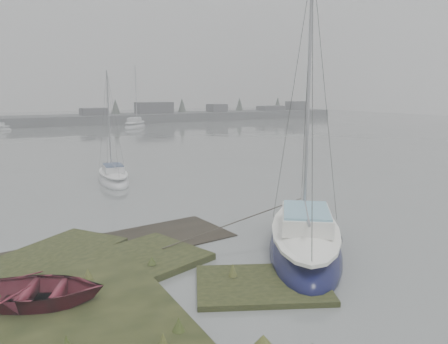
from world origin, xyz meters
The scene contains 6 objects.
ground centered at (0.00, 30.00, 0.00)m, with size 160.00×160.00×0.00m, color slate.
far_shoreline centered at (26.84, 61.90, 0.85)m, with size 60.00×8.00×4.15m.
sailboat_main centered at (3.18, 0.99, 0.31)m, with size 6.03×6.99×9.89m.
sailboat_white centered at (0.67, 15.12, 0.21)m, with size 2.15×5.02×6.87m.
sailboat_far_b centered at (13.42, 50.93, 0.29)m, with size 5.67×6.66×9.38m.
dinghy centered at (-4.96, 1.00, 0.55)m, with size 2.29×3.21×0.66m, color maroon.
Camera 1 is at (-5.73, -9.62, 5.23)m, focal length 35.00 mm.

